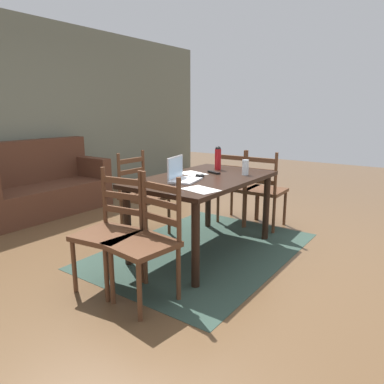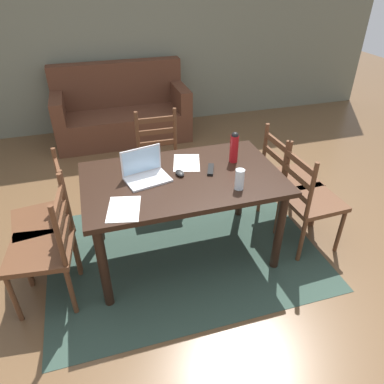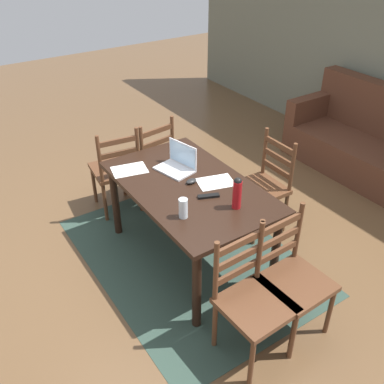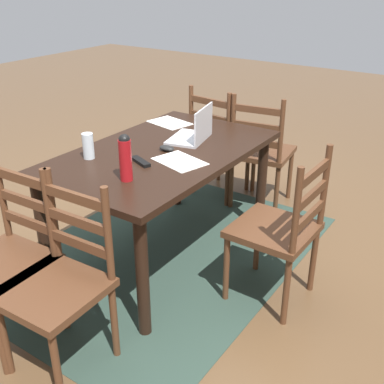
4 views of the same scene
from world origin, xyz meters
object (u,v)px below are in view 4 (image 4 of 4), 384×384
object	(u,v)px
chair_left_far	(261,152)
chair_right_far	(59,284)
dining_table	(162,165)
laptop	(195,132)
computer_mouse	(167,148)
drinking_glass	(88,146)
chair_left_near	(221,143)
chair_right_near	(9,259)
chair_far_head	(280,230)
water_bottle	(125,157)
tv_remote	(141,161)

from	to	relation	value
chair_left_far	chair_right_far	bearing A→B (deg)	-0.19
dining_table	chair_right_far	distance (m)	1.09
laptop	computer_mouse	xyz separation A→B (m)	(0.26, -0.04, -0.04)
drinking_glass	laptop	bearing A→B (deg)	150.95
dining_table	chair_left_near	distance (m)	1.09
dining_table	computer_mouse	world-z (taller)	computer_mouse
chair_right_far	drinking_glass	xyz separation A→B (m)	(-0.70, -0.46, 0.38)
chair_right_near	laptop	bearing A→B (deg)	169.12
chair_left_far	drinking_glass	bearing A→B (deg)	-18.51
chair_left_far	chair_far_head	xyz separation A→B (m)	(1.05, 0.64, 0.00)
chair_right_far	water_bottle	size ratio (longest dim) A/B	3.66
dining_table	drinking_glass	distance (m)	0.48
chair_far_head	chair_right_far	bearing A→B (deg)	-31.77
dining_table	chair_right_near	size ratio (longest dim) A/B	1.60
water_bottle	laptop	bearing A→B (deg)	-175.93
water_bottle	drinking_glass	distance (m)	0.42
drinking_glass	computer_mouse	bearing A→B (deg)	139.40
drinking_glass	water_bottle	bearing A→B (deg)	73.51
computer_mouse	dining_table	bearing A→B (deg)	-75.90
drinking_glass	tv_remote	distance (m)	0.33
chair_left_near	tv_remote	xyz separation A→B (m)	(1.29, 0.22, 0.31)
dining_table	tv_remote	world-z (taller)	tv_remote
chair_right_far	laptop	world-z (taller)	laptop
chair_left_far	computer_mouse	size ratio (longest dim) A/B	9.50
chair_right_near	computer_mouse	world-z (taller)	chair_right_near
drinking_glass	dining_table	bearing A→B (deg)	141.49
drinking_glass	chair_left_near	bearing A→B (deg)	176.36
chair_far_head	water_bottle	world-z (taller)	water_bottle
chair_left_near	chair_far_head	distance (m)	1.47
water_bottle	chair_right_far	bearing A→B (deg)	6.10
chair_left_near	laptop	distance (m)	0.89
chair_right_far	drinking_glass	bearing A→B (deg)	-146.60
chair_right_far	drinking_glass	world-z (taller)	chair_right_far
chair_far_head	drinking_glass	xyz separation A→B (m)	(0.35, -1.11, 0.38)
dining_table	chair_left_near	xyz separation A→B (m)	(-1.05, -0.19, -0.21)
dining_table	water_bottle	bearing A→B (deg)	14.49
dining_table	computer_mouse	xyz separation A→B (m)	(-0.01, 0.03, 0.11)
dining_table	chair_right_near	world-z (taller)	chair_right_near
computer_mouse	chair_right_near	bearing A→B (deg)	-18.36
chair_far_head	computer_mouse	world-z (taller)	chair_far_head
chair_right_near	chair_far_head	xyz separation A→B (m)	(-1.05, 1.02, 0.00)
laptop	tv_remote	size ratio (longest dim) A/B	2.13
chair_far_head	drinking_glass	world-z (taller)	chair_far_head
chair_right_far	drinking_glass	distance (m)	0.92
chair_far_head	chair_right_near	bearing A→B (deg)	-44.17
dining_table	chair_left_near	bearing A→B (deg)	-169.78
dining_table	water_bottle	size ratio (longest dim) A/B	5.87
chair_left_near	laptop	xyz separation A→B (m)	(0.78, 0.26, 0.36)
chair_right_near	laptop	world-z (taller)	laptop
chair_left_far	drinking_glass	size ratio (longest dim) A/B	6.13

